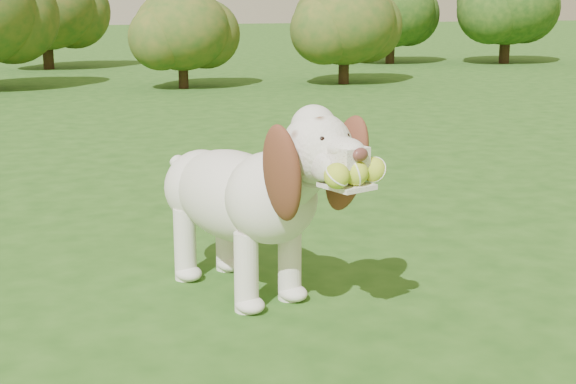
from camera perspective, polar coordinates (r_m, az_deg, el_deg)
name	(u,v)px	position (r m, az deg, el deg)	size (l,w,h in m)	color
ground	(229,281)	(3.66, -4.19, -6.37)	(80.00, 80.00, 0.00)	#204A15
dog	(249,191)	(3.35, -2.80, 0.05)	(0.72, 1.31, 0.87)	silver
shrub_d	(344,21)	(12.30, 4.04, 12.03)	(1.54, 1.54, 1.59)	#382314
shrub_c	(182,30)	(11.74, -7.54, 11.37)	(1.37, 1.37, 1.42)	#382314
shrub_h	(507,2)	(16.92, 15.34, 12.89)	(1.98, 1.98, 2.05)	#382314
shrub_i	(45,6)	(15.59, -16.91, 12.53)	(1.87, 1.87, 1.94)	#382314
shrub_f	(391,10)	(16.46, 7.36, 12.71)	(1.73, 1.73, 1.79)	#382314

